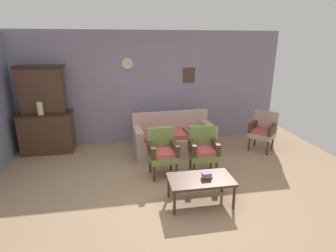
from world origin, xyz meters
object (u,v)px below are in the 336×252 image
armchair_by_doorway (203,148)px  coffee_table (201,181)px  armchair_near_cabinet (162,150)px  side_cabinet (47,132)px  book_stack_on_table (207,175)px  wingback_chair_by_fireplace (263,129)px  vase_on_cabinet (40,108)px  floral_couch (173,139)px

armchair_by_doorway → coffee_table: (-0.34, -0.98, -0.12)m
armchair_near_cabinet → coffee_table: bearing=-66.7°
side_cabinet → book_stack_on_table: 3.92m
armchair_near_cabinet → wingback_chair_by_fireplace: 2.62m
vase_on_cabinet → wingback_chair_by_fireplace: 5.00m
side_cabinet → armchair_by_doorway: bearing=-26.8°
floral_couch → book_stack_on_table: size_ratio=11.07×
armchair_by_doorway → coffee_table: size_ratio=0.90×
vase_on_cabinet → wingback_chair_by_fireplace: bearing=-6.6°
floral_couch → vase_on_cabinet: bearing=172.4°
armchair_by_doorway → coffee_table: armchair_by_doorway is taller
side_cabinet → armchair_by_doorway: 3.57m
armchair_near_cabinet → wingback_chair_by_fireplace: (2.49, 0.81, 0.00)m
floral_couch → coffee_table: floral_couch is taller
floral_couch → coffee_table: size_ratio=1.82×
floral_couch → armchair_by_doorway: size_ratio=2.02×
floral_couch → wingback_chair_by_fireplace: same height
vase_on_cabinet → armchair_near_cabinet: size_ratio=0.32×
side_cabinet → floral_couch: bearing=-11.1°
armchair_by_doorway → wingback_chair_by_fireplace: 1.92m
wingback_chair_by_fireplace → book_stack_on_table: size_ratio=5.47×
coffee_table → book_stack_on_table: bearing=-3.2°
vase_on_cabinet → coffee_table: bearing=-39.9°
side_cabinet → vase_on_cabinet: 0.63m
coffee_table → book_stack_on_table: book_stack_on_table is taller
side_cabinet → floral_couch: size_ratio=0.63×
armchair_near_cabinet → vase_on_cabinet: bearing=150.4°
coffee_table → floral_couch: bearing=90.9°
vase_on_cabinet → armchair_by_doorway: size_ratio=0.32×
floral_couch → armchair_by_doorway: (0.37, -1.05, 0.17)m
floral_couch → armchair_by_doorway: 1.13m
armchair_by_doorway → vase_on_cabinet: bearing=156.0°
floral_couch → wingback_chair_by_fireplace: size_ratio=2.02×
armchair_near_cabinet → coffee_table: (0.44, -1.02, -0.12)m
floral_couch → side_cabinet: bearing=168.9°
vase_on_cabinet → armchair_near_cabinet: (2.44, -1.39, -0.57)m
book_stack_on_table → floral_couch: bearing=93.5°
armchair_by_doorway → book_stack_on_table: (-0.24, -0.98, -0.03)m
side_cabinet → floral_couch: side_cabinet is taller
wingback_chair_by_fireplace → armchair_by_doorway: bearing=-153.4°
armchair_by_doorway → book_stack_on_table: armchair_by_doorway is taller
wingback_chair_by_fireplace → book_stack_on_table: 2.69m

